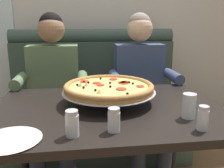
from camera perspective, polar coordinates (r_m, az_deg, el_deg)
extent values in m
cube|color=beige|center=(2.80, -4.88, 18.14)|extent=(6.00, 0.12, 2.80)
cube|color=#384C42|center=(2.31, -3.30, -10.80)|extent=(1.58, 0.60, 0.46)
cube|color=#384C42|center=(2.54, -4.16, 2.32)|extent=(1.58, 0.18, 0.65)
cylinder|color=#384C42|center=(2.49, -4.32, 10.80)|extent=(1.58, 0.14, 0.14)
cube|color=black|center=(1.40, -0.97, -6.11)|extent=(1.25, 0.90, 0.04)
cylinder|color=black|center=(1.93, -19.44, -13.03)|extent=(0.06, 0.06, 0.70)
cylinder|color=black|center=(2.02, 13.91, -11.36)|extent=(0.06, 0.06, 0.70)
cube|color=#2D3342|center=(1.97, -13.22, -6.17)|extent=(0.34, 0.40, 0.15)
cylinder|color=#2D3342|center=(1.89, -16.52, -17.59)|extent=(0.11, 0.11, 0.46)
cylinder|color=#2D3342|center=(1.87, -10.17, -17.58)|extent=(0.11, 0.11, 0.46)
cube|color=#56704C|center=(2.12, -13.02, 1.10)|extent=(0.40, 0.22, 0.56)
cylinder|color=#56704C|center=(1.94, -20.43, 0.66)|extent=(0.08, 0.28, 0.08)
cylinder|color=#56704C|center=(1.89, -6.70, 1.14)|extent=(0.08, 0.28, 0.08)
sphere|color=#997051|center=(2.05, -13.72, 12.06)|extent=(0.21, 0.21, 0.21)
sphere|color=black|center=(2.06, -13.75, 13.04)|extent=(0.19, 0.19, 0.19)
cube|color=#2D3342|center=(2.03, 7.25, -5.32)|extent=(0.34, 0.40, 0.15)
cylinder|color=#2D3342|center=(1.91, 5.93, -16.64)|extent=(0.11, 0.11, 0.46)
cylinder|color=#2D3342|center=(1.97, 11.83, -15.98)|extent=(0.11, 0.11, 0.46)
cube|color=#38476B|center=(2.17, 5.93, 1.71)|extent=(0.40, 0.22, 0.56)
cylinder|color=#38476B|center=(1.91, 0.80, 1.39)|extent=(0.08, 0.28, 0.08)
cylinder|color=#38476B|center=(2.03, 13.76, 1.74)|extent=(0.08, 0.28, 0.08)
sphere|color=#DBB28E|center=(2.10, 6.35, 12.42)|extent=(0.21, 0.21, 0.21)
sphere|color=gray|center=(2.11, 6.31, 13.38)|extent=(0.19, 0.19, 0.19)
cylinder|color=silver|center=(1.33, 0.04, -4.78)|extent=(0.01, 0.01, 0.07)
cylinder|color=silver|center=(1.52, -5.67, -2.35)|extent=(0.01, 0.01, 0.07)
cylinder|color=silver|center=(1.55, 3.48, -2.00)|extent=(0.01, 0.01, 0.07)
torus|color=silver|center=(1.46, -0.73, -1.95)|extent=(0.30, 0.30, 0.01)
cylinder|color=silver|center=(1.45, -0.73, -1.65)|extent=(0.54, 0.54, 0.00)
cylinder|color=#B77F42|center=(1.45, -0.73, -1.23)|extent=(0.52, 0.52, 0.02)
torus|color=#B77F42|center=(1.45, -0.73, -0.51)|extent=(0.52, 0.52, 0.03)
cylinder|color=#EFCC6B|center=(1.45, -0.73, -0.70)|extent=(0.46, 0.46, 0.01)
cylinder|color=red|center=(1.38, 2.11, -1.14)|extent=(0.06, 0.06, 0.01)
cylinder|color=red|center=(1.46, -2.66, -0.23)|extent=(0.04, 0.04, 0.01)
cylinder|color=red|center=(1.56, -6.28, 0.60)|extent=(0.05, 0.05, 0.01)
cylinder|color=red|center=(1.53, 3.14, 0.43)|extent=(0.05, 0.05, 0.01)
cylinder|color=red|center=(1.51, 2.81, 0.23)|extent=(0.05, 0.05, 0.01)
cylinder|color=red|center=(1.61, 0.32, 1.11)|extent=(0.05, 0.05, 0.01)
cylinder|color=red|center=(1.51, -3.52, 0.23)|extent=(0.05, 0.05, 0.01)
cylinder|color=red|center=(1.52, 2.39, 0.36)|extent=(0.05, 0.05, 0.01)
cylinder|color=red|center=(1.44, 6.50, -0.51)|extent=(0.05, 0.05, 0.01)
sphere|color=black|center=(1.49, 4.80, 0.14)|extent=(0.01, 0.01, 0.01)
sphere|color=black|center=(1.54, -6.41, 0.53)|extent=(0.01, 0.01, 0.01)
sphere|color=black|center=(1.51, -5.41, 0.34)|extent=(0.01, 0.01, 0.01)
sphere|color=black|center=(1.47, -7.90, -0.16)|extent=(0.01, 0.01, 0.01)
sphere|color=black|center=(1.40, -6.49, -0.80)|extent=(0.01, 0.01, 0.01)
sphere|color=black|center=(1.35, -3.81, -1.39)|extent=(0.01, 0.01, 0.01)
sphere|color=black|center=(1.50, -0.42, 0.29)|extent=(0.01, 0.01, 0.01)
sphere|color=black|center=(1.42, -0.39, -0.56)|extent=(0.01, 0.01, 0.01)
sphere|color=black|center=(1.52, 3.98, 0.40)|extent=(0.01, 0.01, 0.01)
sphere|color=black|center=(1.61, -2.63, 1.28)|extent=(0.01, 0.01, 0.01)
sphere|color=black|center=(1.28, 3.54, -2.20)|extent=(0.01, 0.01, 0.01)
cone|color=#CCC675|center=(1.30, -2.87, -1.64)|extent=(0.04, 0.04, 0.02)
cone|color=#CCC675|center=(1.46, -5.82, 0.01)|extent=(0.04, 0.04, 0.02)
cone|color=#CCC675|center=(1.45, -7.15, -0.13)|extent=(0.04, 0.04, 0.02)
cylinder|color=white|center=(1.09, 0.44, -8.64)|extent=(0.05, 0.05, 0.09)
cylinder|color=#A82D19|center=(1.09, 0.43, -9.27)|extent=(0.05, 0.05, 0.06)
cylinder|color=silver|center=(1.07, 0.44, -6.02)|extent=(0.05, 0.05, 0.02)
cylinder|color=white|center=(1.17, 20.00, -7.76)|extent=(0.05, 0.05, 0.09)
cylinder|color=silver|center=(1.18, 19.90, -8.75)|extent=(0.04, 0.04, 0.05)
cylinder|color=silver|center=(1.15, 20.23, -5.20)|extent=(0.04, 0.04, 0.02)
cylinder|color=white|center=(1.06, -9.07, -9.35)|extent=(0.06, 0.06, 0.09)
cylinder|color=#4C6633|center=(1.07, -9.04, -10.10)|extent=(0.05, 0.05, 0.06)
cylinder|color=silver|center=(1.04, -9.20, -6.50)|extent=(0.05, 0.05, 0.02)
cylinder|color=white|center=(1.11, -22.27, -11.71)|extent=(0.18, 0.18, 0.01)
cone|color=white|center=(1.10, -22.31, -11.29)|extent=(0.25, 0.25, 0.01)
cylinder|color=silver|center=(1.29, 17.15, -4.79)|extent=(0.07, 0.07, 0.12)
cylinder|color=gold|center=(1.29, 17.06, -5.85)|extent=(0.06, 0.06, 0.07)
cylinder|color=black|center=(3.65, -22.94, -2.59)|extent=(0.02, 0.02, 0.44)
cylinder|color=black|center=(3.89, -21.67, -1.48)|extent=(0.02, 0.02, 0.44)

